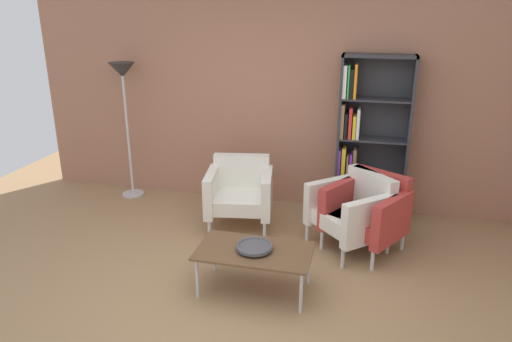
{
  "coord_description": "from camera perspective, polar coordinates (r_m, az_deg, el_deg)",
  "views": [
    {
      "loc": [
        1.08,
        -3.22,
        2.42
      ],
      "look_at": [
        0.07,
        0.84,
        0.95
      ],
      "focal_mm": 33.55,
      "sensor_mm": 36.0,
      "label": 1
    }
  ],
  "objects": [
    {
      "name": "floor_lamp_torchiere",
      "position": [
        6.24,
        -15.51,
        9.7
      ],
      "size": [
        0.32,
        0.32,
        1.74
      ],
      "color": "silver",
      "rests_on": "ground_plane"
    },
    {
      "name": "armchair_near_window",
      "position": [
        5.4,
        -1.94,
        -2.45
      ],
      "size": [
        0.81,
        0.77,
        0.78
      ],
      "rotation": [
        0.0,
        0.0,
        0.17
      ],
      "color": "white",
      "rests_on": "ground_plane"
    },
    {
      "name": "brick_back_panel",
      "position": [
        5.86,
        3.17,
        9.81
      ],
      "size": [
        6.4,
        0.12,
        2.9
      ],
      "primitive_type": "cube",
      "color": "#A87056",
      "rests_on": "ground_plane"
    },
    {
      "name": "bookshelf_tall",
      "position": [
        5.67,
        12.83,
        3.54
      ],
      "size": [
        0.8,
        0.3,
        1.9
      ],
      "color": "#333338",
      "rests_on": "ground_plane"
    },
    {
      "name": "decorative_bowl",
      "position": [
        4.18,
        -0.19,
        -8.99
      ],
      "size": [
        0.32,
        0.32,
        0.05
      ],
      "color": "#4C4C51",
      "rests_on": "coffee_table_low"
    },
    {
      "name": "ground_plane",
      "position": [
        4.17,
        -3.89,
        -16.17
      ],
      "size": [
        8.32,
        8.32,
        0.0
      ],
      "primitive_type": "plane",
      "color": "#9E7751"
    },
    {
      "name": "armchair_spare_guest",
      "position": [
        5.03,
        11.53,
        -4.57
      ],
      "size": [
        0.95,
        0.95,
        0.78
      ],
      "rotation": [
        0.0,
        0.0,
        -0.82
      ],
      "color": "white",
      "rests_on": "ground_plane"
    },
    {
      "name": "coffee_table_low",
      "position": [
        4.21,
        -0.19,
        -9.78
      ],
      "size": [
        1.0,
        0.56,
        0.4
      ],
      "color": "brown",
      "rests_on": "ground_plane"
    },
    {
      "name": "armchair_by_bookshelf",
      "position": [
        5.04,
        13.19,
        -4.63
      ],
      "size": [
        0.94,
        0.91,
        0.78
      ],
      "rotation": [
        0.0,
        0.0,
        -0.53
      ],
      "color": "#B73833",
      "rests_on": "ground_plane"
    }
  ]
}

